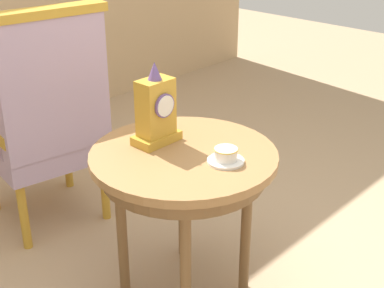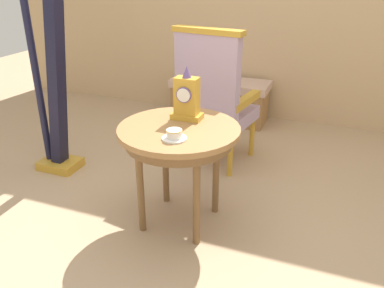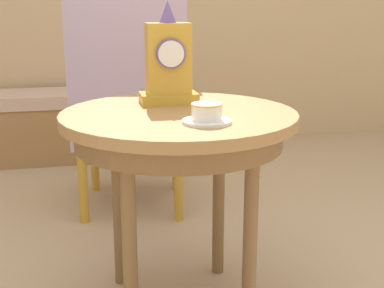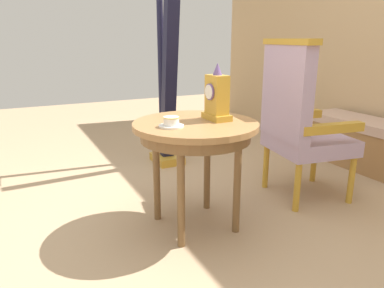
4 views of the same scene
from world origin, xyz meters
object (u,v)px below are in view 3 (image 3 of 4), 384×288
at_px(armchair, 130,92).
at_px(window_bench, 74,124).
at_px(teacup_left, 207,114).
at_px(mantel_clock, 168,63).
at_px(side_table, 179,136).

xyz_separation_m(armchair, window_bench, (-0.26, 1.03, -0.37)).
distance_m(teacup_left, mantel_clock, 0.34).
bearing_deg(mantel_clock, window_bench, 100.40).
relative_size(teacup_left, window_bench, 0.14).
relative_size(side_table, armchair, 0.65).
bearing_deg(armchair, side_table, -85.74).
height_order(side_table, mantel_clock, mantel_clock).
bearing_deg(teacup_left, armchair, 96.10).
bearing_deg(mantel_clock, side_table, -87.60).
height_order(side_table, window_bench, side_table).
height_order(teacup_left, window_bench, teacup_left).
distance_m(side_table, window_bench, 1.95).
distance_m(teacup_left, window_bench, 2.15).
bearing_deg(side_table, armchair, 94.26).
bearing_deg(armchair, window_bench, 104.27).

